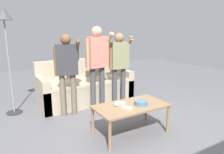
{
  "coord_description": "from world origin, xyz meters",
  "views": [
    {
      "loc": [
        -1.65,
        -2.42,
        1.52
      ],
      "look_at": [
        -0.0,
        0.4,
        0.76
      ],
      "focal_mm": 32.71,
      "sensor_mm": 36.0,
      "label": 1
    }
  ],
  "objects_px": {
    "game_remote_nunchuk": "(116,104)",
    "floor_lamp": "(5,25)",
    "game_remote_wand_near": "(127,107)",
    "player_center": "(97,58)",
    "snack_bowl": "(141,103)",
    "couch": "(85,87)",
    "game_remote_wand_far": "(120,103)",
    "player_left": "(67,66)",
    "player_right": "(119,61)",
    "coffee_table": "(131,108)"
  },
  "relations": [
    {
      "from": "couch",
      "to": "game_remote_nunchuk",
      "type": "distance_m",
      "value": 1.61
    },
    {
      "from": "coffee_table",
      "to": "player_right",
      "type": "distance_m",
      "value": 1.34
    },
    {
      "from": "snack_bowl",
      "to": "player_right",
      "type": "xyz_separation_m",
      "value": [
        0.37,
        1.19,
        0.45
      ]
    },
    {
      "from": "floor_lamp",
      "to": "player_left",
      "type": "height_order",
      "value": "floor_lamp"
    },
    {
      "from": "couch",
      "to": "player_right",
      "type": "height_order",
      "value": "player_right"
    },
    {
      "from": "coffee_table",
      "to": "player_left",
      "type": "distance_m",
      "value": 1.36
    },
    {
      "from": "couch",
      "to": "player_left",
      "type": "bearing_deg",
      "value": -134.83
    },
    {
      "from": "couch",
      "to": "player_right",
      "type": "bearing_deg",
      "value": -46.01
    },
    {
      "from": "coffee_table",
      "to": "game_remote_wand_near",
      "type": "xyz_separation_m",
      "value": [
        -0.12,
        -0.08,
        0.07
      ]
    },
    {
      "from": "snack_bowl",
      "to": "game_remote_wand_near",
      "type": "height_order",
      "value": "snack_bowl"
    },
    {
      "from": "floor_lamp",
      "to": "player_right",
      "type": "height_order",
      "value": "floor_lamp"
    },
    {
      "from": "game_remote_nunchuk",
      "to": "game_remote_wand_near",
      "type": "xyz_separation_m",
      "value": [
        0.09,
        -0.16,
        -0.01
      ]
    },
    {
      "from": "player_right",
      "to": "game_remote_wand_far",
      "type": "height_order",
      "value": "player_right"
    },
    {
      "from": "game_remote_nunchuk",
      "to": "game_remote_wand_near",
      "type": "height_order",
      "value": "game_remote_nunchuk"
    },
    {
      "from": "game_remote_nunchuk",
      "to": "floor_lamp",
      "type": "relative_size",
      "value": 0.05
    },
    {
      "from": "player_center",
      "to": "game_remote_wand_far",
      "type": "relative_size",
      "value": 11.31
    },
    {
      "from": "couch",
      "to": "game_remote_wand_far",
      "type": "bearing_deg",
      "value": -93.02
    },
    {
      "from": "snack_bowl",
      "to": "game_remote_nunchuk",
      "type": "height_order",
      "value": "snack_bowl"
    },
    {
      "from": "player_right",
      "to": "couch",
      "type": "bearing_deg",
      "value": 133.99
    },
    {
      "from": "player_right",
      "to": "game_remote_wand_near",
      "type": "relative_size",
      "value": 9.08
    },
    {
      "from": "game_remote_wand_near",
      "to": "player_center",
      "type": "bearing_deg",
      "value": 83.22
    },
    {
      "from": "game_remote_wand_near",
      "to": "game_remote_nunchuk",
      "type": "bearing_deg",
      "value": 118.67
    },
    {
      "from": "game_remote_nunchuk",
      "to": "player_right",
      "type": "height_order",
      "value": "player_right"
    },
    {
      "from": "player_left",
      "to": "player_center",
      "type": "distance_m",
      "value": 0.61
    },
    {
      "from": "game_remote_nunchuk",
      "to": "floor_lamp",
      "type": "bearing_deg",
      "value": 126.69
    },
    {
      "from": "snack_bowl",
      "to": "player_center",
      "type": "relative_size",
      "value": 0.12
    },
    {
      "from": "coffee_table",
      "to": "game_remote_wand_near",
      "type": "bearing_deg",
      "value": -147.54
    },
    {
      "from": "player_right",
      "to": "game_remote_wand_far",
      "type": "bearing_deg",
      "value": -121.35
    },
    {
      "from": "player_right",
      "to": "game_remote_wand_far",
      "type": "distance_m",
      "value": 1.25
    },
    {
      "from": "snack_bowl",
      "to": "floor_lamp",
      "type": "bearing_deg",
      "value": 131.28
    },
    {
      "from": "game_remote_wand_near",
      "to": "couch",
      "type": "bearing_deg",
      "value": 86.73
    },
    {
      "from": "couch",
      "to": "game_remote_wand_near",
      "type": "distance_m",
      "value": 1.76
    },
    {
      "from": "game_remote_nunchuk",
      "to": "game_remote_wand_far",
      "type": "xyz_separation_m",
      "value": [
        0.11,
        0.05,
        -0.01
      ]
    },
    {
      "from": "snack_bowl",
      "to": "game_remote_nunchuk",
      "type": "distance_m",
      "value": 0.37
    },
    {
      "from": "game_remote_wand_near",
      "to": "game_remote_wand_far",
      "type": "xyz_separation_m",
      "value": [
        0.02,
        0.21,
        0.0
      ]
    },
    {
      "from": "player_center",
      "to": "game_remote_wand_near",
      "type": "height_order",
      "value": "player_center"
    },
    {
      "from": "couch",
      "to": "snack_bowl",
      "type": "bearing_deg",
      "value": -84.84
    },
    {
      "from": "game_remote_wand_near",
      "to": "player_left",
      "type": "bearing_deg",
      "value": 110.86
    },
    {
      "from": "player_center",
      "to": "player_right",
      "type": "xyz_separation_m",
      "value": [
        0.48,
        -0.01,
        -0.08
      ]
    },
    {
      "from": "game_remote_nunchuk",
      "to": "floor_lamp",
      "type": "xyz_separation_m",
      "value": [
        -1.23,
        1.65,
        1.13
      ]
    },
    {
      "from": "couch",
      "to": "snack_bowl",
      "type": "height_order",
      "value": "couch"
    },
    {
      "from": "floor_lamp",
      "to": "player_center",
      "type": "distance_m",
      "value": 1.69
    },
    {
      "from": "floor_lamp",
      "to": "game_remote_wand_far",
      "type": "distance_m",
      "value": 2.37
    },
    {
      "from": "player_right",
      "to": "snack_bowl",
      "type": "bearing_deg",
      "value": -107.22
    },
    {
      "from": "coffee_table",
      "to": "player_center",
      "type": "distance_m",
      "value": 1.29
    },
    {
      "from": "game_remote_nunchuk",
      "to": "game_remote_wand_far",
      "type": "height_order",
      "value": "game_remote_nunchuk"
    },
    {
      "from": "player_center",
      "to": "game_remote_wand_far",
      "type": "distance_m",
      "value": 1.15
    },
    {
      "from": "snack_bowl",
      "to": "couch",
      "type": "bearing_deg",
      "value": 95.16
    },
    {
      "from": "player_left",
      "to": "game_remote_nunchuk",
      "type": "bearing_deg",
      "value": -70.44
    },
    {
      "from": "couch",
      "to": "game_remote_wand_far",
      "type": "relative_size",
      "value": 13.84
    }
  ]
}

